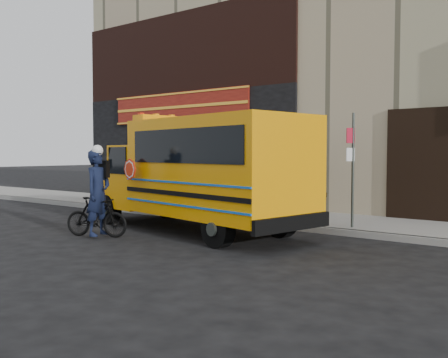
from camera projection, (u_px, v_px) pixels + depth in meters
ground at (179, 238)px, 11.46m from camera, size 120.00×120.00×0.00m
curb at (244, 222)px, 13.52m from camera, size 40.00×0.20×0.15m
sidewalk at (273, 216)px, 14.71m from camera, size 40.00×3.00×0.15m
building at (359, 46)px, 19.45m from camera, size 20.00×10.70×12.00m
school_bus at (201, 171)px, 12.09m from camera, size 7.19×3.48×2.92m
sign_pole at (352, 167)px, 11.98m from camera, size 0.13×0.24×2.91m
bicycle at (96, 217)px, 11.54m from camera, size 1.59×0.98×0.93m
cyclist at (98, 195)px, 11.44m from camera, size 0.63×0.81×1.97m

